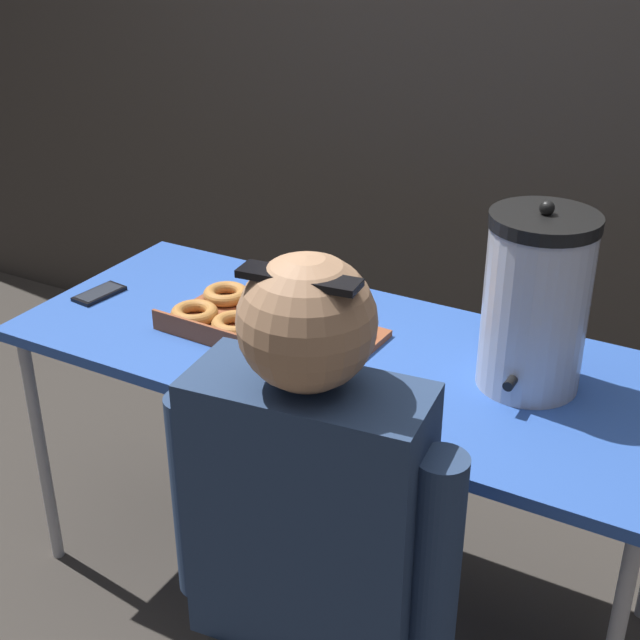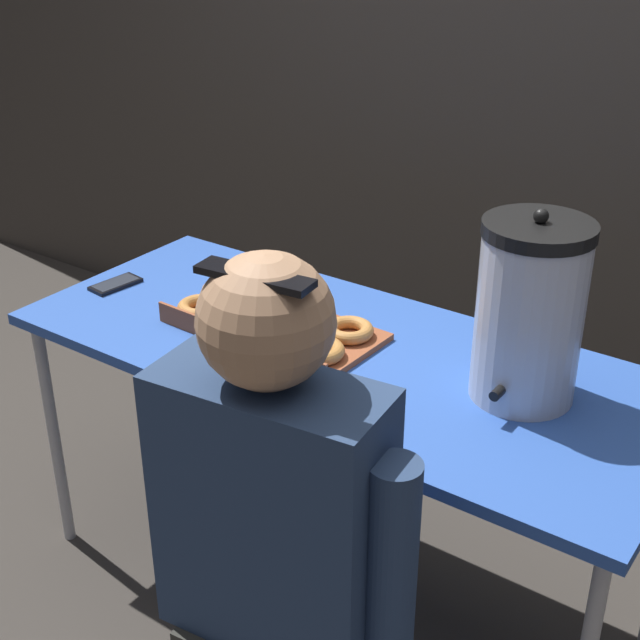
# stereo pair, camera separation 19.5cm
# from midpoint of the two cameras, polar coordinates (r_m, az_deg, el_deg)

# --- Properties ---
(ground_plane) EXTENTS (12.00, 12.00, 0.00)m
(ground_plane) POSITION_cam_midpoint_polar(r_m,az_deg,el_deg) (2.51, 3.38, -16.61)
(ground_plane) COLOR #3D3833
(back_wall) EXTENTS (6.00, 0.11, 2.59)m
(back_wall) POSITION_cam_midpoint_polar(r_m,az_deg,el_deg) (2.86, 16.56, 17.20)
(back_wall) COLOR #38332D
(back_wall) RESTS_ON ground
(folding_table) EXTENTS (1.57, 0.66, 0.73)m
(folding_table) POSITION_cam_midpoint_polar(r_m,az_deg,el_deg) (2.10, 3.87, -3.04)
(folding_table) COLOR #2D56B2
(folding_table) RESTS_ON ground
(donut_box) EXTENTS (0.53, 0.30, 0.05)m
(donut_box) POSITION_cam_midpoint_polar(r_m,az_deg,el_deg) (2.15, -0.43, -0.21)
(donut_box) COLOR brown
(donut_box) RESTS_ON folding_table
(coffee_urn) EXTENTS (0.23, 0.26, 0.42)m
(coffee_urn) POSITION_cam_midpoint_polar(r_m,az_deg,el_deg) (1.88, 16.19, 0.42)
(coffee_urn) COLOR silver
(coffee_urn) RESTS_ON folding_table
(cell_phone) EXTENTS (0.08, 0.14, 0.01)m
(cell_phone) POSITION_cam_midpoint_polar(r_m,az_deg,el_deg) (2.43, -10.73, 2.22)
(cell_phone) COLOR black
(cell_phone) RESTS_ON folding_table
(person_seated) EXTENTS (0.55, 0.26, 1.20)m
(person_seated) POSITION_cam_midpoint_polar(r_m,az_deg,el_deg) (1.69, 0.44, -15.75)
(person_seated) COLOR #33332D
(person_seated) RESTS_ON ground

